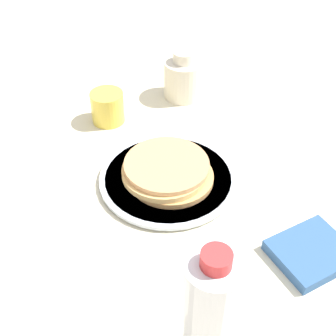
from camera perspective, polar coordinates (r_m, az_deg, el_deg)
ground_plane at (r=0.87m, az=0.79°, el=-2.28°), size 4.00×4.00×0.00m
plate at (r=0.88m, az=0.00°, el=-1.27°), size 0.26×0.26×0.01m
pancake_stack at (r=0.86m, az=-0.08°, el=-0.40°), size 0.17×0.17×0.03m
juice_glass at (r=1.03m, az=-7.38°, el=7.37°), size 0.07×0.07×0.07m
cream_jug at (r=1.10m, az=1.91°, el=10.98°), size 0.09×0.09×0.11m
water_bottle_near at (r=0.58m, az=5.14°, el=-17.72°), size 0.07×0.07×0.22m
napkin at (r=0.79m, az=17.07°, el=-9.82°), size 0.14×0.15×0.02m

